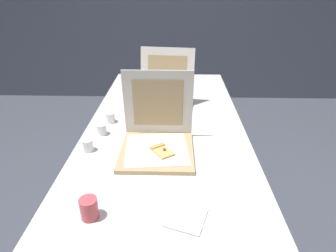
# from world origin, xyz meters

# --- Properties ---
(wall_back) EXTENTS (10.00, 0.10, 2.60)m
(wall_back) POSITION_xyz_m (0.00, 2.96, 1.30)
(wall_back) COLOR slate
(wall_back) RESTS_ON ground
(table) EXTENTS (0.96, 2.04, 0.76)m
(table) POSITION_xyz_m (0.00, 0.56, 0.71)
(table) COLOR silver
(table) RESTS_ON ground
(pizza_box_front) EXTENTS (0.38, 0.38, 0.40)m
(pizza_box_front) POSITION_xyz_m (-0.03, 0.25, 0.82)
(pizza_box_front) COLOR tan
(pizza_box_front) RESTS_ON table
(pizza_box_middle) EXTENTS (0.43, 0.49, 0.39)m
(pizza_box_middle) POSITION_xyz_m (-0.02, 0.73, 0.82)
(pizza_box_middle) COLOR tan
(pizza_box_middle) RESTS_ON table
(cup_white_near_left) EXTENTS (0.05, 0.05, 0.06)m
(cup_white_near_left) POSITION_xyz_m (-0.40, 0.23, 0.79)
(cup_white_near_left) COLOR white
(cup_white_near_left) RESTS_ON table
(cup_white_near_center) EXTENTS (0.05, 0.05, 0.06)m
(cup_white_near_center) POSITION_xyz_m (-0.36, 0.41, 0.79)
(cup_white_near_center) COLOR white
(cup_white_near_center) RESTS_ON table
(cup_white_mid) EXTENTS (0.05, 0.05, 0.06)m
(cup_white_mid) POSITION_xyz_m (-0.35, 0.57, 0.79)
(cup_white_mid) COLOR white
(cup_white_mid) RESTS_ON table
(cup_printed_front) EXTENTS (0.07, 0.07, 0.09)m
(cup_printed_front) POSITION_xyz_m (-0.26, -0.24, 0.80)
(cup_printed_front) COLOR #D14C56
(cup_printed_front) RESTS_ON table
(napkin_pile) EXTENTS (0.18, 0.18, 0.01)m
(napkin_pile) POSITION_xyz_m (0.11, -0.23, 0.76)
(napkin_pile) COLOR white
(napkin_pile) RESTS_ON table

